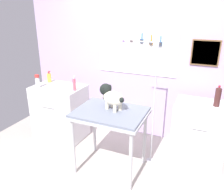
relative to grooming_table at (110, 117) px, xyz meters
name	(u,v)px	position (x,y,z in m)	size (l,w,h in m)	color
ground	(105,176)	(0.00, -0.16, -0.78)	(4.40, 4.00, 0.04)	#AEA59B
rear_wall_panel	(139,68)	(0.01, 1.11, 0.40)	(4.00, 0.11, 2.30)	#B19AC1
grooming_table	(110,117)	(0.00, 0.00, 0.00)	(0.89, 0.69, 0.85)	#B7B7BC
grooming_arm	(153,111)	(0.46, 0.37, 0.03)	(0.30, 0.11, 1.68)	#B7B7BC
dog	(111,96)	(-0.02, 0.07, 0.26)	(0.42, 0.30, 0.31)	beige
counter_left	(60,112)	(-1.11, 0.44, -0.31)	(0.80, 0.58, 0.90)	silver
cabinet_right	(198,133)	(1.05, 0.66, -0.32)	(0.68, 0.54, 0.87)	silver
spray_bottle_tall	(74,84)	(-0.76, 0.38, 0.23)	(0.05, 0.05, 0.23)	#DC5568
spray_bottle_short	(49,78)	(-1.39, 0.58, 0.21)	(0.07, 0.07, 0.20)	gold
shampoo_bottle	(38,82)	(-1.37, 0.27, 0.22)	(0.07, 0.07, 0.21)	white
soda_bottle	(218,97)	(1.21, 0.66, 0.24)	(0.08, 0.08, 0.28)	#432120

